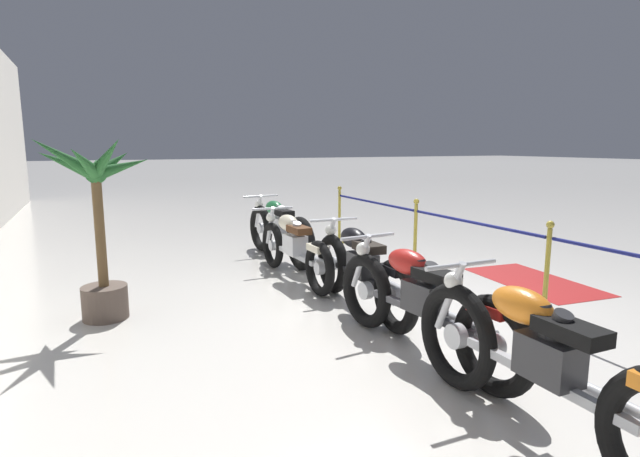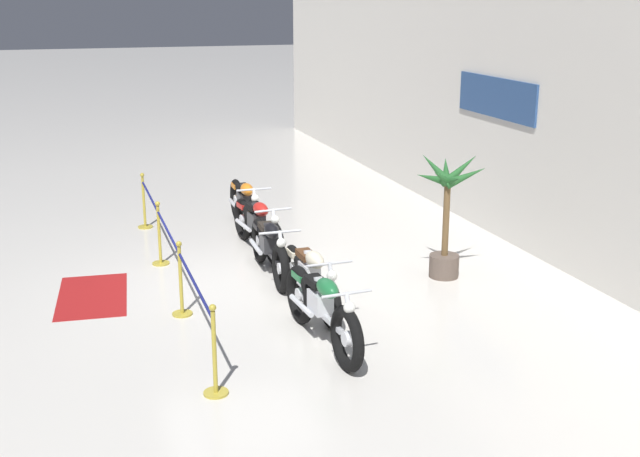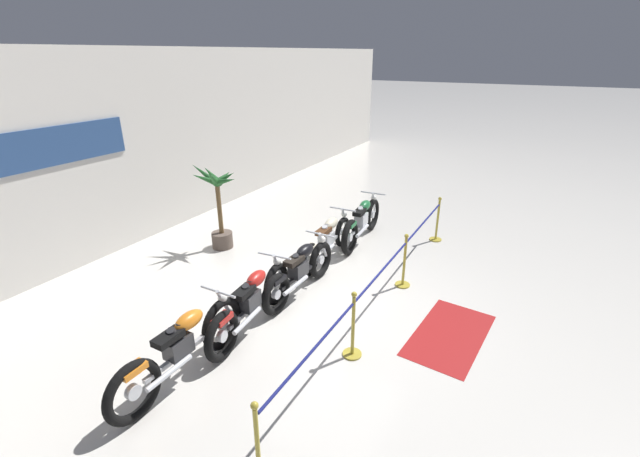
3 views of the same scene
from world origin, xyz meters
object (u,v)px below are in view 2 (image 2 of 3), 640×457
Objects in this scene: motorcycle_black_2 at (269,248)px; motorcycle_green_4 at (322,309)px; motorcycle_cream_3 at (311,277)px; stanchion_mid_right at (181,290)px; stanchion_far_left at (158,223)px; potted_palm_left_of_row at (447,213)px; motorcycle_red_1 at (258,225)px; stanchion_mid_left at (160,243)px; stanchion_far_right at (215,364)px; motorcycle_orange_0 at (245,205)px; floor_banner at (92,296)px.

motorcycle_green_4 reaches higher than motorcycle_black_2.
motorcycle_cream_3 is 1.78m from stanchion_mid_right.
motorcycle_cream_3 is at bearing 33.89° from stanchion_far_left.
potted_palm_left_of_row is at bearing 64.06° from stanchion_far_left.
motorcycle_cream_3 is 2.13× the size of stanchion_mid_right.
stanchion_mid_left is (0.14, -1.67, -0.11)m from motorcycle_red_1.
stanchion_far_right is (4.68, 0.00, 0.00)m from stanchion_mid_left.
stanchion_mid_left reaches higher than motorcycle_cream_3.
stanchion_far_left reaches higher than motorcycle_cream_3.
potted_palm_left_of_row is 0.28× the size of stanchion_far_left.
motorcycle_red_1 is 2.22× the size of stanchion_mid_right.
motorcycle_red_1 is 3.96m from motorcycle_green_4.
stanchion_far_right is (6.19, -1.77, -0.13)m from motorcycle_orange_0.
stanchion_mid_right is at bearing -34.56° from motorcycle_red_1.
stanchion_far_right reaches higher than motorcycle_green_4.
motorcycle_red_1 is 2.94m from stanchion_mid_right.
motorcycle_cream_3 is 0.96× the size of motorcycle_green_4.
motorcycle_orange_0 is at bearing 179.83° from motorcycle_cream_3.
floor_banner is (1.30, -2.81, -0.46)m from motorcycle_red_1.
floor_banner is at bearing -89.18° from motorcycle_black_2.
motorcycle_green_4 is 4.10m from stanchion_mid_left.
motorcycle_green_4 is at bearing -2.24° from motorcycle_red_1.
motorcycle_cream_3 is at bearing 68.95° from floor_banner.
stanchion_mid_left is (-3.81, -1.51, -0.12)m from motorcycle_green_4.
stanchion_far_left is (-2.61, -1.76, 0.24)m from motorcycle_cream_3.
motorcycle_red_1 is at bearing 94.87° from stanchion_mid_left.
floor_banner is (-1.42, -2.89, -0.45)m from motorcycle_cream_3.
stanchion_far_right is at bearing -15.94° from motorcycle_orange_0.
motorcycle_cream_3 is at bearing 8.19° from motorcycle_black_2.
motorcycle_black_2 reaches higher than floor_banner.
motorcycle_black_2 is at bearing -5.58° from motorcycle_red_1.
stanchion_far_left is 6.67× the size of stanchion_mid_left.
potted_palm_left_of_row reaches higher than stanchion_mid_left.
stanchion_mid_right is (-1.53, -1.51, -0.12)m from motorcycle_green_4.
motorcycle_black_2 is 3.89m from stanchion_far_right.
floor_banner is (2.66, -2.91, -0.48)m from motorcycle_orange_0.
stanchion_far_left reaches higher than motorcycle_orange_0.
motorcycle_black_2 is 2.08× the size of stanchion_far_right.
motorcycle_red_1 is 1.04× the size of motorcycle_cream_3.
stanchion_far_right is (2.40, 0.00, 0.00)m from stanchion_mid_right.
potted_palm_left_of_row is (3.48, 2.36, 0.53)m from motorcycle_orange_0.
motorcycle_green_4 is at bearing -0.67° from motorcycle_black_2.
motorcycle_red_1 is at bearing 93.61° from stanchion_far_left.
motorcycle_black_2 is 1.91m from stanchion_mid_left.
potted_palm_left_of_row is (-0.60, 2.37, 0.56)m from motorcycle_cream_3.
motorcycle_orange_0 is at bearing 175.16° from motorcycle_black_2.
stanchion_mid_right is at bearing 0.00° from stanchion_mid_left.
potted_palm_left_of_row is (2.11, 2.46, 0.55)m from motorcycle_red_1.
stanchion_mid_right is at bearing 50.47° from floor_banner.
motorcycle_cream_3 is (4.08, -0.01, -0.04)m from motorcycle_orange_0.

